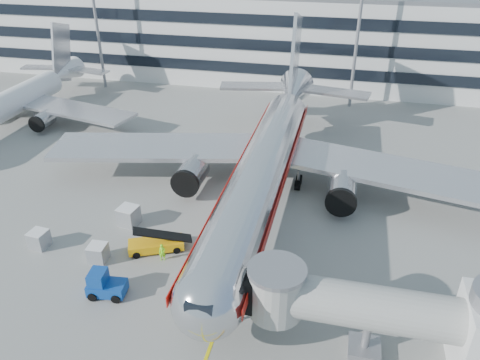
% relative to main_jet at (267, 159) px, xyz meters
% --- Properties ---
extents(ground, '(180.00, 180.00, 0.00)m').
position_rel_main_jet_xyz_m(ground, '(0.00, -11.72, -4.23)').
color(ground, gray).
rests_on(ground, ground).
extents(lead_in_line, '(0.25, 70.00, 0.01)m').
position_rel_main_jet_xyz_m(lead_in_line, '(0.00, -1.72, -4.23)').
color(lead_in_line, yellow).
rests_on(lead_in_line, ground).
extents(main_jet, '(50.95, 48.70, 16.06)m').
position_rel_main_jet_xyz_m(main_jet, '(0.00, 0.00, 0.00)').
color(main_jet, silver).
rests_on(main_jet, ground).
extents(jet_bridge, '(17.80, 4.50, 7.00)m').
position_rel_main_jet_xyz_m(jet_bridge, '(12.18, -19.72, -0.36)').
color(jet_bridge, silver).
rests_on(jet_bridge, ground).
extents(terminal, '(150.00, 24.25, 15.60)m').
position_rel_main_jet_xyz_m(terminal, '(0.00, 46.23, 3.57)').
color(terminal, silver).
rests_on(terminal, ground).
extents(light_mast_centre, '(2.40, 1.20, 25.45)m').
position_rel_main_jet_xyz_m(light_mast_centre, '(8.00, 30.28, 10.64)').
color(light_mast_centre, gray).
rests_on(light_mast_centre, ground).
extents(second_jet, '(38.21, 36.52, 12.04)m').
position_rel_main_jet_xyz_m(second_jet, '(-39.76, 11.08, -1.06)').
color(second_jet, white).
rests_on(second_jet, ground).
extents(belt_loader, '(5.19, 3.66, 2.47)m').
position_rel_main_jet_xyz_m(belt_loader, '(-7.87, -12.25, -3.54)').
color(belt_loader, '#FAAD0A').
rests_on(belt_loader, ground).
extents(baggage_tug, '(3.14, 2.20, 2.22)m').
position_rel_main_jet_xyz_m(baggage_tug, '(-9.65, -18.54, -3.27)').
color(baggage_tug, navy).
rests_on(baggage_tug, ground).
extents(cargo_container_left, '(1.67, 1.67, 1.63)m').
position_rel_main_jet_xyz_m(cargo_container_left, '(-18.47, -14.18, -3.41)').
color(cargo_container_left, '#ADB0B4').
rests_on(cargo_container_left, ground).
extents(cargo_container_right, '(2.03, 2.03, 1.89)m').
position_rel_main_jet_xyz_m(cargo_container_right, '(-12.09, -8.91, -3.28)').
color(cargo_container_right, '#ADB0B4').
rests_on(cargo_container_right, ground).
extents(cargo_container_front, '(1.61, 1.61, 1.61)m').
position_rel_main_jet_xyz_m(cargo_container_front, '(-12.25, -14.77, -3.42)').
color(cargo_container_front, '#ADB0B4').
rests_on(cargo_container_front, ground).
extents(ramp_worker, '(0.69, 0.55, 1.63)m').
position_rel_main_jet_xyz_m(ramp_worker, '(-6.79, -13.42, -3.42)').
color(ramp_worker, '#88FC1A').
rests_on(ramp_worker, ground).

